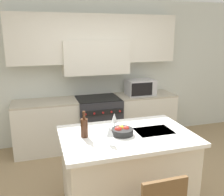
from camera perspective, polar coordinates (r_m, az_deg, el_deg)
back_cabinetry at (r=4.73m, az=-4.15°, el=8.54°), size 10.00×0.46×2.70m
back_counter at (r=4.74m, az=-3.22°, el=-5.32°), size 3.01×0.62×0.92m
range_stove at (r=4.72m, az=-3.16°, el=-5.39°), size 0.79×0.70×0.92m
microwave at (r=4.83m, az=6.47°, el=2.48°), size 0.53×0.39×0.29m
kitchen_island at (r=3.16m, az=3.31°, el=-15.91°), size 1.54×1.03×0.92m
wine_bottle at (r=2.84m, az=-6.36°, el=-6.67°), size 0.08×0.08×0.31m
wine_glass_near at (r=2.64m, az=-0.49°, el=-7.68°), size 0.08×0.08×0.21m
wine_glass_far at (r=3.04m, az=0.53°, el=-4.66°), size 0.08×0.08×0.21m
fruit_bowl at (r=2.92m, az=2.29°, el=-7.55°), size 0.25×0.25×0.11m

